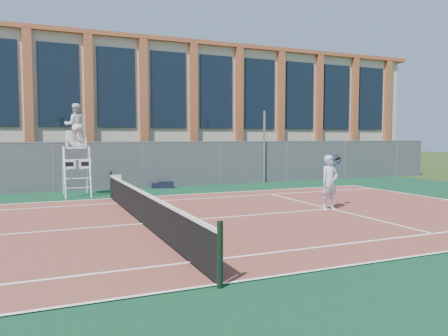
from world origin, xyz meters
name	(u,v)px	position (x,y,z in m)	size (l,w,h in m)	color
ground	(143,225)	(0.00, 0.00, 0.00)	(120.00, 120.00, 0.00)	#233814
apron	(135,218)	(0.00, 1.00, 0.01)	(36.00, 20.00, 0.01)	#0D3C24
tennis_court	(143,224)	(0.00, 0.00, 0.02)	(23.77, 10.97, 0.02)	brown
tennis_net	(143,206)	(0.00, 0.00, 0.54)	(0.10, 11.30, 1.10)	black
fence	(100,166)	(0.00, 8.80, 1.10)	(40.00, 0.06, 2.20)	#595E60
hedge	(97,165)	(0.00, 10.00, 1.10)	(40.00, 1.40, 2.20)	black
building	(80,111)	(0.00, 17.95, 4.15)	(45.00, 10.60, 8.22)	beige
steel_pole	(264,147)	(8.54, 8.70, 1.92)	(0.12, 0.12, 3.85)	#9EA0A5
umpire_chair	(75,128)	(-1.18, 7.05, 2.84)	(1.08, 1.67, 3.88)	white
plastic_chair	(118,182)	(0.54, 7.27, 0.48)	(0.43, 0.43, 0.80)	silver
sports_bag_near	(166,185)	(2.98, 8.28, 0.17)	(0.75, 0.30, 0.32)	black
sports_bag_far	(158,186)	(2.63, 8.40, 0.13)	(0.62, 0.27, 0.25)	black
tennis_player	(330,182)	(6.27, -0.06, 0.95)	(1.03, 0.70, 1.83)	#ABB5CD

